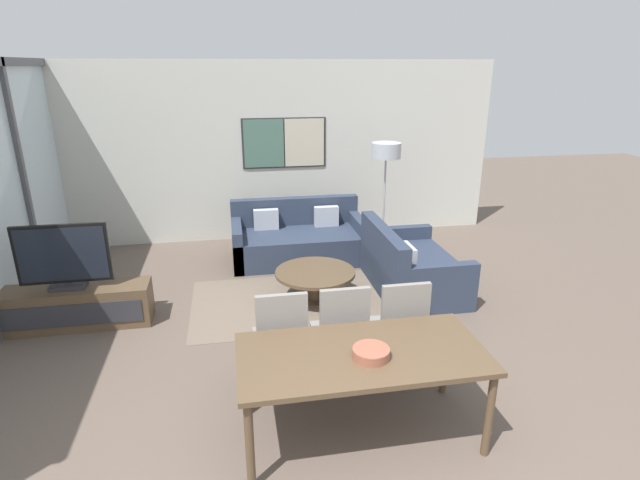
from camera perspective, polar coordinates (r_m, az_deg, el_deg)
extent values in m
cube|color=silver|center=(8.07, -5.68, 9.92)|extent=(7.31, 0.06, 2.80)
cube|color=#2D2D33|center=(8.03, -4.11, 11.00)|extent=(1.33, 0.01, 0.78)
cube|color=#4C7060|center=(8.00, -6.43, 10.90)|extent=(0.62, 0.02, 0.74)
cube|color=beige|center=(8.07, -1.79, 11.08)|extent=(0.62, 0.02, 0.74)
cube|color=#515156|center=(7.07, -30.78, 5.95)|extent=(0.07, 0.08, 2.80)
cube|color=#706051|center=(6.13, -0.55, -6.85)|extent=(2.96, 1.61, 0.01)
cube|color=brown|center=(6.11, -26.44, -6.85)|extent=(1.65, 0.41, 0.45)
cube|color=#2D2D33|center=(5.93, -26.96, -7.74)|extent=(1.52, 0.01, 0.25)
cube|color=#2D2D33|center=(6.01, -26.79, -4.71)|extent=(0.36, 0.20, 0.05)
cube|color=#2D2D33|center=(5.99, -26.89, -4.14)|extent=(0.06, 0.03, 0.08)
cube|color=black|center=(5.89, -27.33, -1.42)|extent=(0.94, 0.04, 0.65)
cube|color=black|center=(5.87, -27.39, -1.50)|extent=(0.88, 0.01, 0.58)
cube|color=#2D384C|center=(7.31, -2.41, -0.67)|extent=(1.92, 0.98, 0.42)
cube|color=#2D384C|center=(7.63, -2.87, 1.83)|extent=(1.92, 0.16, 0.83)
cube|color=#2D384C|center=(7.22, -9.43, -0.43)|extent=(0.14, 0.98, 0.60)
cube|color=#2D384C|center=(7.45, 4.38, 0.41)|extent=(0.14, 0.98, 0.60)
cube|color=#B2B7C1|center=(7.37, -6.18, 2.36)|extent=(0.36, 0.12, 0.30)
cube|color=#B2B7C1|center=(7.48, 0.72, 2.73)|extent=(0.36, 0.12, 0.30)
cube|color=#2D384C|center=(6.48, 10.59, -3.70)|extent=(0.98, 1.55, 0.42)
cube|color=#2D384C|center=(6.27, 7.18, -2.27)|extent=(0.16, 1.55, 0.83)
cube|color=#2D384C|center=(5.85, 13.05, -5.53)|extent=(0.98, 0.14, 0.60)
cube|color=#2D384C|center=(7.06, 8.65, -0.85)|extent=(0.98, 0.14, 0.60)
cube|color=#B2B7C1|center=(5.97, 9.88, -1.99)|extent=(0.12, 0.36, 0.30)
cylinder|color=brown|center=(6.13, -0.55, -6.76)|extent=(0.43, 0.43, 0.03)
cylinder|color=brown|center=(6.06, -0.55, -5.42)|extent=(0.17, 0.17, 0.35)
cylinder|color=brown|center=(5.98, -0.56, -3.74)|extent=(0.96, 0.96, 0.04)
cube|color=brown|center=(3.77, 4.80, -12.86)|extent=(1.83, 0.88, 0.04)
cylinder|color=brown|center=(3.58, -8.03, -22.29)|extent=(0.06, 0.06, 0.69)
cylinder|color=brown|center=(3.98, 18.78, -18.42)|extent=(0.06, 0.06, 0.69)
cylinder|color=brown|center=(4.18, -8.56, -15.38)|extent=(0.06, 0.06, 0.69)
cylinder|color=brown|center=(4.52, 14.13, -12.86)|extent=(0.06, 0.06, 0.69)
cube|color=gray|center=(4.45, -4.55, -11.38)|extent=(0.46, 0.46, 0.06)
cube|color=gray|center=(4.13, -4.35, -9.42)|extent=(0.42, 0.05, 0.51)
cylinder|color=brown|center=(4.40, -6.87, -15.56)|extent=(0.04, 0.04, 0.42)
cylinder|color=brown|center=(4.43, -1.52, -15.12)|extent=(0.04, 0.04, 0.42)
cylinder|color=brown|center=(4.73, -7.21, -12.80)|extent=(0.04, 0.04, 0.42)
cylinder|color=brown|center=(4.76, -2.29, -12.43)|extent=(0.04, 0.04, 0.42)
cube|color=gray|center=(4.53, 2.20, -10.69)|extent=(0.46, 0.46, 0.06)
cube|color=gray|center=(4.22, 2.85, -8.72)|extent=(0.42, 0.05, 0.51)
cylinder|color=brown|center=(4.46, 0.13, -14.85)|extent=(0.04, 0.04, 0.42)
cylinder|color=brown|center=(4.53, 5.27, -14.28)|extent=(0.04, 0.04, 0.42)
cylinder|color=brown|center=(4.79, -0.76, -12.20)|extent=(0.04, 0.04, 0.42)
cylinder|color=brown|center=(4.86, 3.99, -11.73)|extent=(0.04, 0.04, 0.42)
cube|color=gray|center=(4.65, 8.68, -10.04)|extent=(0.46, 0.46, 0.06)
cube|color=gray|center=(4.35, 9.73, -8.06)|extent=(0.42, 0.05, 0.51)
cylinder|color=brown|center=(4.56, 6.89, -14.13)|extent=(0.04, 0.04, 0.42)
cylinder|color=brown|center=(4.68, 11.71, -13.46)|extent=(0.04, 0.04, 0.42)
cylinder|color=brown|center=(4.88, 5.50, -11.61)|extent=(0.04, 0.04, 0.42)
cylinder|color=brown|center=(5.00, 10.01, -11.06)|extent=(0.04, 0.04, 0.42)
cylinder|color=#995642|center=(3.68, 5.85, -12.71)|extent=(0.27, 0.27, 0.07)
torus|color=#995642|center=(3.66, 5.87, -12.34)|extent=(0.27, 0.27, 0.02)
cylinder|color=#2D2D33|center=(7.72, 7.08, -1.26)|extent=(0.28, 0.28, 0.02)
cylinder|color=#B7B7BC|center=(7.50, 7.31, 3.92)|extent=(0.03, 0.03, 1.42)
cylinder|color=#B2B7C1|center=(7.32, 7.59, 10.12)|extent=(0.42, 0.42, 0.22)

